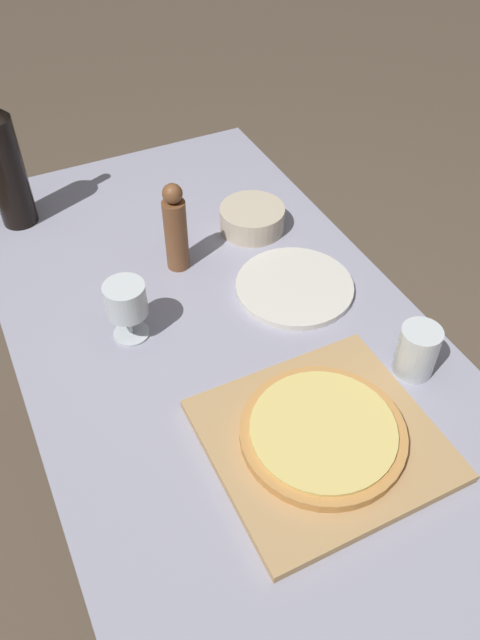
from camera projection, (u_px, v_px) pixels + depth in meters
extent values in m
plane|color=brown|center=(236.00, 535.00, 1.71)|extent=(12.00, 12.00, 0.00)
cube|color=#9393A8|center=(235.00, 357.00, 1.19)|extent=(0.77, 1.56, 0.03)
cylinder|color=brown|center=(28.00, 314.00, 1.81)|extent=(0.06, 0.06, 0.72)
cylinder|color=brown|center=(230.00, 252.00, 2.01)|extent=(0.06, 0.06, 0.72)
cube|color=tan|center=(322.00, 440.00, 1.03)|extent=(0.36, 0.34, 0.02)
cylinder|color=#C68947|center=(323.00, 433.00, 1.01)|extent=(0.27, 0.27, 0.02)
cylinder|color=#E0C66B|center=(323.00, 429.00, 1.01)|extent=(0.24, 0.24, 0.01)
cylinder|color=black|center=(7.00, 173.00, 1.38)|extent=(0.08, 0.08, 0.26)
cylinder|color=brown|center=(175.00, 235.00, 1.30)|extent=(0.05, 0.05, 0.16)
sphere|color=brown|center=(172.00, 194.00, 1.23)|extent=(0.04, 0.04, 0.04)
cylinder|color=silver|center=(132.00, 333.00, 1.21)|extent=(0.07, 0.07, 0.00)
cylinder|color=silver|center=(130.00, 322.00, 1.19)|extent=(0.01, 0.01, 0.05)
cylinder|color=silver|center=(126.00, 299.00, 1.15)|extent=(0.08, 0.08, 0.07)
cylinder|color=beige|center=(252.00, 218.00, 1.43)|extent=(0.15, 0.15, 0.06)
cylinder|color=silver|center=(417.00, 351.00, 1.11)|extent=(0.07, 0.07, 0.10)
cylinder|color=silver|center=(294.00, 287.00, 1.30)|extent=(0.25, 0.25, 0.01)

